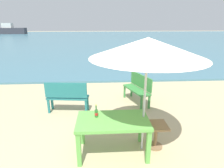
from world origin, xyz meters
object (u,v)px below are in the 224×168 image
(bench_teal_center, at_px, (67,95))
(bench_green_left, at_px, (138,87))
(picnic_table_green, at_px, (113,124))
(side_table_wood, at_px, (156,132))
(beer_bottle_amber, at_px, (96,113))
(patio_umbrella, at_px, (148,48))
(swimmer_person, at_px, (156,65))
(boat_cargo_ship, at_px, (10,30))

(bench_teal_center, distance_m, bench_green_left, 2.28)
(picnic_table_green, height_order, side_table_wood, picnic_table_green)
(beer_bottle_amber, height_order, patio_umbrella, patio_umbrella)
(picnic_table_green, distance_m, bench_teal_center, 2.23)
(beer_bottle_amber, bearing_deg, side_table_wood, 0.37)
(patio_umbrella, distance_m, swimmer_person, 7.71)
(side_table_wood, height_order, boat_cargo_ship, boat_cargo_ship)
(side_table_wood, xyz_separation_m, swimmer_person, (2.07, 7.04, -0.11))
(patio_umbrella, distance_m, bench_teal_center, 3.01)
(patio_umbrella, xyz_separation_m, swimmer_person, (2.36, 7.09, -1.88))
(side_table_wood, xyz_separation_m, bench_teal_center, (-2.12, 1.74, 0.19))
(swimmer_person, bearing_deg, beer_bottle_amber, -115.10)
(bench_green_left, height_order, boat_cargo_ship, boat_cargo_ship)
(patio_umbrella, relative_size, side_table_wood, 4.26)
(side_table_wood, height_order, swimmer_person, side_table_wood)
(picnic_table_green, bearing_deg, side_table_wood, 7.70)
(bench_teal_center, xyz_separation_m, swimmer_person, (4.19, 5.30, -0.30))
(beer_bottle_amber, height_order, swimmer_person, beer_bottle_amber)
(patio_umbrella, relative_size, swimmer_person, 5.61)
(patio_umbrella, bearing_deg, picnic_table_green, -173.10)
(picnic_table_green, height_order, patio_umbrella, patio_umbrella)
(side_table_wood, relative_size, bench_teal_center, 0.44)
(patio_umbrella, bearing_deg, bench_green_left, 81.12)
(picnic_table_green, relative_size, patio_umbrella, 0.61)
(picnic_table_green, height_order, bench_green_left, bench_green_left)
(patio_umbrella, distance_m, bench_green_left, 2.89)
(bench_teal_center, bearing_deg, patio_umbrella, -44.43)
(picnic_table_green, xyz_separation_m, beer_bottle_amber, (-0.32, 0.12, 0.20))
(picnic_table_green, relative_size, side_table_wood, 2.59)
(bench_green_left, bearing_deg, picnic_table_green, -111.93)
(boat_cargo_ship, bearing_deg, picnic_table_green, -63.72)
(patio_umbrella, distance_m, boat_cargo_ship, 47.79)
(patio_umbrella, bearing_deg, bench_teal_center, 135.57)
(side_table_wood, height_order, bench_teal_center, bench_teal_center)
(beer_bottle_amber, bearing_deg, bench_green_left, 60.81)
(swimmer_person, xyz_separation_m, boat_cargo_ship, (-24.04, 35.48, 0.71))
(picnic_table_green, xyz_separation_m, bench_green_left, (0.99, 2.47, -0.11))
(beer_bottle_amber, bearing_deg, boat_cargo_ship, 115.99)
(bench_teal_center, xyz_separation_m, boat_cargo_ship, (-19.85, 40.78, 0.41))
(bench_green_left, bearing_deg, bench_teal_center, -164.70)
(bench_teal_center, bearing_deg, side_table_wood, -39.37)
(bench_green_left, height_order, swimmer_person, bench_green_left)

